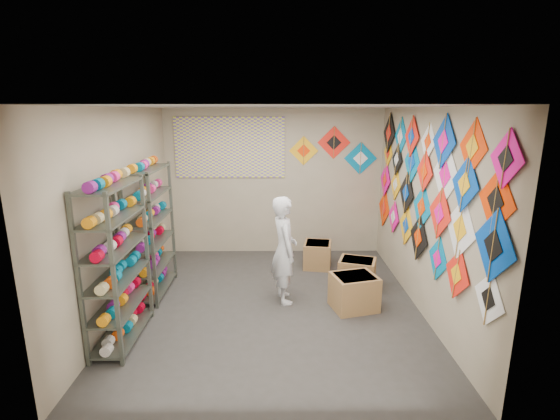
{
  "coord_description": "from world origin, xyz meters",
  "views": [
    {
      "loc": [
        0.05,
        -5.21,
        2.66
      ],
      "look_at": [
        0.1,
        0.3,
        1.3
      ],
      "focal_mm": 26.0,
      "sensor_mm": 36.0,
      "label": 1
    }
  ],
  "objects_px": {
    "shelf_rack_front": "(117,264)",
    "carton_c": "(317,255)",
    "shopkeeper": "(284,250)",
    "carton_a": "(354,292)",
    "shelf_rack_back": "(151,231)",
    "carton_b": "(357,273)"
  },
  "relations": [
    {
      "from": "shelf_rack_front",
      "to": "carton_c",
      "type": "bearing_deg",
      "value": 41.94
    },
    {
      "from": "shopkeeper",
      "to": "carton_a",
      "type": "xyz_separation_m",
      "value": [
        0.95,
        -0.26,
        -0.52
      ]
    },
    {
      "from": "shelf_rack_front",
      "to": "shelf_rack_back",
      "type": "height_order",
      "value": "same"
    },
    {
      "from": "carton_c",
      "to": "shopkeeper",
      "type": "bearing_deg",
      "value": -106.21
    },
    {
      "from": "carton_a",
      "to": "carton_c",
      "type": "distance_m",
      "value": 1.58
    },
    {
      "from": "shopkeeper",
      "to": "carton_c",
      "type": "distance_m",
      "value": 1.51
    },
    {
      "from": "carton_a",
      "to": "shopkeeper",
      "type": "bearing_deg",
      "value": 149.75
    },
    {
      "from": "shelf_rack_back",
      "to": "carton_c",
      "type": "xyz_separation_m",
      "value": [
        2.54,
        0.98,
        -0.73
      ]
    },
    {
      "from": "carton_a",
      "to": "carton_c",
      "type": "height_order",
      "value": "carton_a"
    },
    {
      "from": "shelf_rack_back",
      "to": "carton_c",
      "type": "height_order",
      "value": "shelf_rack_back"
    },
    {
      "from": "shelf_rack_front",
      "to": "carton_b",
      "type": "height_order",
      "value": "shelf_rack_front"
    },
    {
      "from": "shelf_rack_front",
      "to": "carton_b",
      "type": "xyz_separation_m",
      "value": [
        3.07,
        1.46,
        -0.73
      ]
    },
    {
      "from": "shelf_rack_back",
      "to": "carton_b",
      "type": "xyz_separation_m",
      "value": [
        3.07,
        0.16,
        -0.73
      ]
    },
    {
      "from": "carton_a",
      "to": "carton_b",
      "type": "height_order",
      "value": "carton_a"
    },
    {
      "from": "shelf_rack_front",
      "to": "shelf_rack_back",
      "type": "xyz_separation_m",
      "value": [
        0.0,
        1.3,
        0.0
      ]
    },
    {
      "from": "carton_b",
      "to": "shopkeeper",
      "type": "bearing_deg",
      "value": -140.19
    },
    {
      "from": "shelf_rack_back",
      "to": "carton_a",
      "type": "relative_size",
      "value": 3.29
    },
    {
      "from": "carton_b",
      "to": "carton_c",
      "type": "height_order",
      "value": "carton_b"
    },
    {
      "from": "shelf_rack_front",
      "to": "carton_b",
      "type": "relative_size",
      "value": 3.54
    },
    {
      "from": "carton_a",
      "to": "shelf_rack_front",
      "type": "bearing_deg",
      "value": 179.62
    },
    {
      "from": "shopkeeper",
      "to": "shelf_rack_back",
      "type": "bearing_deg",
      "value": 69.23
    },
    {
      "from": "shelf_rack_front",
      "to": "carton_a",
      "type": "height_order",
      "value": "shelf_rack_front"
    }
  ]
}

